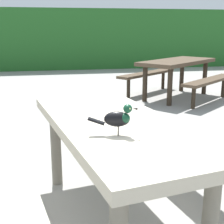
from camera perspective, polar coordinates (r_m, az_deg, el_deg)
The scene contains 4 objects.
hedge_wall at distance 11.55m, azimuth -10.01°, elevation 12.56°, with size 28.00×1.58×1.97m, color #235B23.
picnic_table_foreground at distance 2.22m, azimuth 0.52°, elevation -6.08°, with size 1.97×1.99×0.74m.
bird_grackle at distance 1.84m, azimuth 1.22°, elevation -1.07°, with size 0.28×0.11×0.18m.
picnic_table_mid_left at distance 6.51m, azimuth 11.38°, elevation 7.35°, with size 2.38×2.38×0.74m.
Camera 1 is at (-0.27, -1.74, 1.34)m, focal length 51.89 mm.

